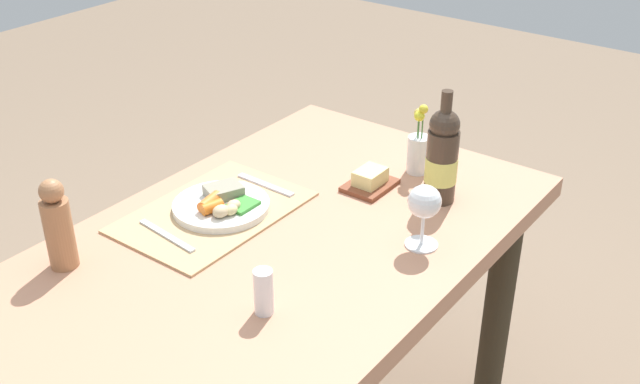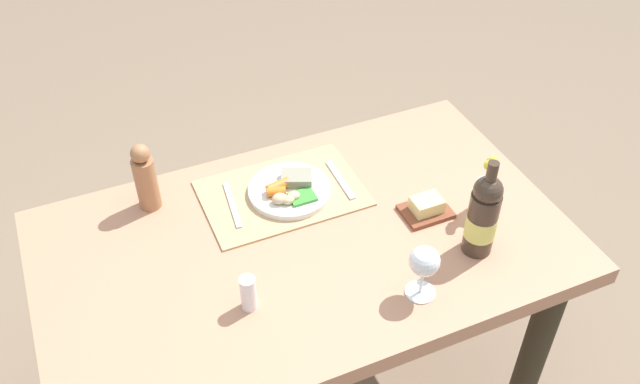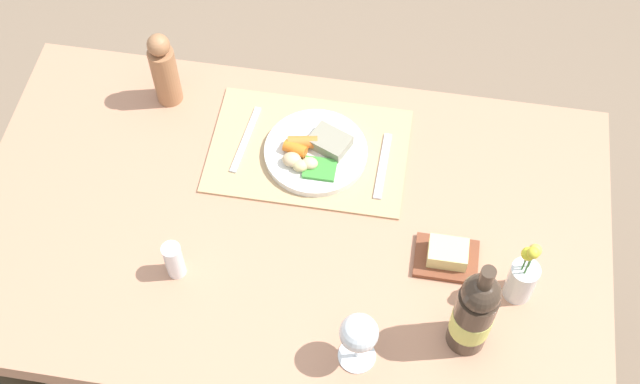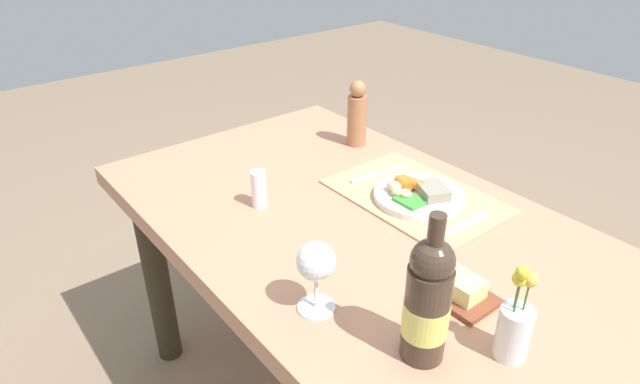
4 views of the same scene
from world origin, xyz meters
TOP-DOWN VIEW (x-y plane):
  - dining_table at (0.00, 0.00)m, footprint 1.35×0.81m
  - placemat at (-0.01, -0.19)m, footprint 0.44×0.29m
  - dinner_plate at (-0.03, -0.18)m, footprint 0.23×0.23m
  - fork at (-0.18, -0.17)m, footprint 0.02×0.17m
  - knife at (0.13, -0.19)m, footprint 0.03×0.19m
  - pepper_mill at (0.33, -0.29)m, footprint 0.06×0.06m
  - butter_dish at (-0.34, 0.04)m, footprint 0.13×0.10m
  - wine_glass at (-0.18, 0.27)m, footprint 0.07×0.07m
  - flower_vase at (-0.48, 0.09)m, footprint 0.06×0.06m
  - wine_bottle at (-0.39, 0.20)m, footprint 0.08×0.08m
  - salt_shaker at (0.20, 0.15)m, footprint 0.04×0.04m

SIDE VIEW (x-z plane):
  - dining_table at x=0.00m, z-range 0.25..0.97m
  - placemat at x=-0.01m, z-range 0.72..0.72m
  - fork at x=-0.18m, z-range 0.72..0.73m
  - knife at x=0.13m, z-range 0.72..0.73m
  - butter_dish at x=-0.34m, z-range 0.71..0.76m
  - dinner_plate at x=-0.03m, z-range 0.71..0.76m
  - salt_shaker at x=0.20m, z-range 0.72..0.81m
  - flower_vase at x=-0.48m, z-range 0.69..0.88m
  - pepper_mill at x=0.33m, z-range 0.71..0.91m
  - wine_glass at x=-0.18m, z-range 0.75..0.89m
  - wine_bottle at x=-0.39m, z-range 0.69..0.97m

